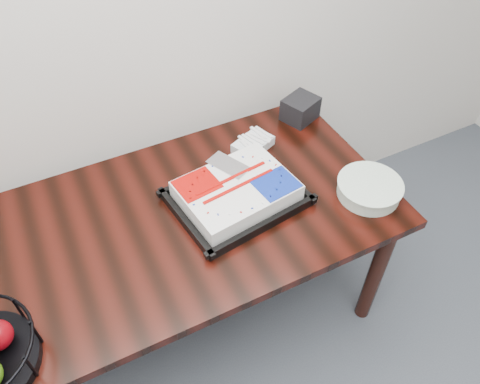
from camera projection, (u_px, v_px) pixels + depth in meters
name	position (u px, v px, depth m)	size (l,w,h in m)	color
table	(168.00, 236.00, 1.85)	(1.80, 0.90, 0.75)	black
cake_tray	(237.00, 193.00, 1.83)	(0.53, 0.44, 0.10)	black
plate_stack	(369.00, 189.00, 1.87)	(0.26, 0.26, 0.06)	white
fork_bag	(253.00, 144.00, 2.07)	(0.20, 0.17, 0.05)	silver
napkin_box	(300.00, 109.00, 2.20)	(0.15, 0.13, 0.11)	black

